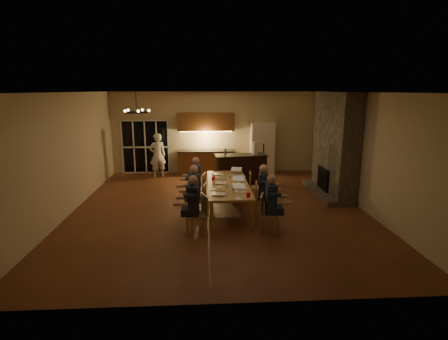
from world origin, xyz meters
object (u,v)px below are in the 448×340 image
at_px(plate_far, 241,176).
at_px(bar_bottle, 226,152).
at_px(mug_back, 213,175).
at_px(person_left_mid, 195,191).
at_px(chair_right_far, 257,187).
at_px(can_silver, 233,189).
at_px(laptop_c, 220,179).
at_px(person_left_near, 194,205).
at_px(mug_front, 227,186).
at_px(chair_left_mid, 197,200).
at_px(laptop_b, 239,188).
at_px(person_right_mid, 263,190).
at_px(chandelier, 137,112).
at_px(can_cola, 221,169).
at_px(bar_island, 241,170).
at_px(standing_person, 158,155).
at_px(dining_table, 228,196).
at_px(chair_right_near, 270,214).
at_px(chair_left_far, 197,188).
at_px(chair_left_near, 197,214).
at_px(mug_mid, 230,177).
at_px(plate_left, 221,193).
at_px(laptop_f, 236,170).
at_px(laptop_d, 239,180).
at_px(redcup_mid, 213,178).
at_px(person_right_near, 271,203).
at_px(person_left_far, 196,181).
at_px(bar_blender, 255,148).
at_px(plate_near, 243,189).
at_px(redcup_near, 248,195).
at_px(laptop_a, 219,190).
at_px(laptop_e, 218,171).
at_px(refrigerator, 262,149).

height_order(plate_far, bar_bottle, bar_bottle).
bearing_deg(mug_back, person_left_mid, -113.31).
height_order(chair_right_far, can_silver, chair_right_far).
bearing_deg(laptop_c, person_left_near, 69.41).
distance_m(mug_front, can_silver, 0.34).
bearing_deg(person_left_near, chair_left_mid, -179.92).
bearing_deg(bar_bottle, laptop_b, -87.43).
relative_size(person_right_mid, chandelier, 2.32).
distance_m(can_cola, plate_far, 0.91).
distance_m(bar_island, standing_person, 3.30).
xyz_separation_m(dining_table, chair_right_near, (0.87, -1.63, 0.07)).
relative_size(chair_left_mid, chair_left_far, 1.00).
bearing_deg(chair_left_near, laptop_c, 139.39).
xyz_separation_m(mug_mid, plate_far, (0.34, 0.22, -0.04)).
relative_size(person_right_mid, plate_left, 6.18).
xyz_separation_m(chandelier, laptop_c, (1.99, 0.95, -1.89)).
distance_m(dining_table, laptop_f, 1.25).
distance_m(laptop_d, redcup_mid, 0.82).
relative_size(person_left_near, mug_mid, 13.80).
xyz_separation_m(person_right_near, person_right_mid, (-0.00, 1.08, 0.00)).
height_order(chair_left_far, laptop_d, laptop_d).
bearing_deg(can_silver, plate_far, 76.44).
xyz_separation_m(person_right_near, laptop_f, (-0.57, 2.72, 0.17)).
distance_m(person_left_far, bar_blender, 2.89).
relative_size(chair_left_far, chair_right_near, 1.00).
relative_size(laptop_d, bar_bottle, 1.33).
distance_m(chair_left_mid, chair_right_near, 2.03).
bearing_deg(chair_right_near, plate_near, 43.01).
height_order(person_right_mid, redcup_near, person_right_mid).
xyz_separation_m(bar_island, can_silver, (-0.55, -3.29, 0.27)).
bearing_deg(laptop_a, mug_front, -93.33).
bearing_deg(can_cola, chair_left_mid, -109.49).
xyz_separation_m(plate_far, bar_bottle, (-0.37, 1.65, 0.44)).
bearing_deg(laptop_b, person_left_far, 127.80).
bearing_deg(plate_far, chair_right_near, -80.10).
bearing_deg(plate_far, chair_left_near, -118.56).
xyz_separation_m(redcup_near, plate_far, (0.05, 2.09, -0.05)).
height_order(person_left_near, chandelier, chandelier).
bearing_deg(redcup_mid, can_cola, 76.51).
xyz_separation_m(laptop_e, laptop_f, (0.54, 0.08, 0.00)).
height_order(bar_bottle, bar_blender, bar_blender).
xyz_separation_m(standing_person, bar_bottle, (2.48, -1.38, 0.35)).
height_order(refrigerator, laptop_f, refrigerator).
relative_size(person_right_near, plate_far, 5.57).
relative_size(refrigerator, chair_right_far, 2.25).
bearing_deg(person_left_near, bar_island, 163.19).
bearing_deg(mug_mid, chair_right_far, 4.60).
height_order(chair_left_far, chair_right_far, same).
distance_m(chandelier, redcup_mid, 2.96).
distance_m(laptop_d, bar_bottle, 2.54).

